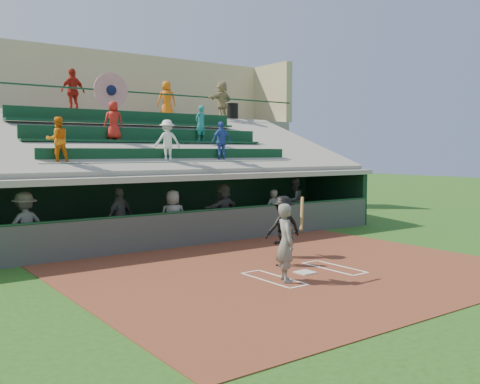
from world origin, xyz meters
TOP-DOWN VIEW (x-y plane):
  - ground at (0.00, 0.00)m, footprint 100.00×100.00m
  - dirt_slab at (0.00, 0.50)m, footprint 11.00×9.00m
  - home_plate at (0.00, 0.00)m, footprint 0.43×0.43m
  - batters_box_chalk at (0.00, 0.00)m, footprint 2.65×1.85m
  - dugout_floor at (0.00, 6.75)m, footprint 16.00×3.50m
  - concourse_slab at (0.00, 13.50)m, footprint 20.00×3.00m
  - grandstand at (-0.01, 10.51)m, footprint 20.40×10.40m
  - batter_at_plate at (-0.96, -0.37)m, footprint 0.96×0.81m
  - catcher at (0.09, 1.05)m, footprint 0.66×0.57m
  - home_umpire at (0.93, 1.93)m, footprint 1.19×0.76m
  - dugout_bench at (-0.10, 7.94)m, footprint 13.83×3.11m
  - dugout_player_a at (-5.16, 5.85)m, footprint 1.32×0.91m
  - dugout_player_b at (-2.14, 6.32)m, footprint 1.17×0.89m
  - dugout_player_c at (-0.76, 5.35)m, footprint 1.00×0.80m
  - dugout_player_d at (1.88, 6.35)m, footprint 1.78×0.98m
  - dugout_player_e at (3.47, 5.46)m, footprint 0.64×0.47m
  - dugout_player_f at (5.80, 6.88)m, footprint 1.00×0.82m
  - trash_bin at (6.52, 12.30)m, footprint 0.55×0.55m
  - concourse_staff_a at (-1.33, 12.81)m, footprint 1.20×0.75m
  - concourse_staff_b at (3.21, 13.04)m, footprint 1.00×0.83m
  - concourse_staff_c at (5.68, 12.03)m, footprint 1.79×1.06m

SIDE VIEW (x-z plane):
  - ground at x=0.00m, z-range 0.00..0.00m
  - dirt_slab at x=0.00m, z-range 0.00..0.02m
  - dugout_floor at x=0.00m, z-range 0.00..0.04m
  - batters_box_chalk at x=0.00m, z-range 0.02..0.03m
  - home_plate at x=0.00m, z-range 0.02..0.05m
  - dugout_bench at x=-0.10m, z-range 0.04..0.46m
  - catcher at x=0.09m, z-range 0.02..1.21m
  - dugout_player_e at x=3.47m, z-range 0.04..1.64m
  - home_umpire at x=0.93m, z-range 0.02..1.76m
  - dugout_player_c at x=-0.76m, z-range 0.04..1.81m
  - batter_at_plate at x=-0.96m, z-range -0.04..1.91m
  - dugout_player_d at x=1.88m, z-range 0.04..1.87m
  - dugout_player_b at x=-2.14m, z-range 0.04..1.88m
  - dugout_player_a at x=-5.16m, z-range 0.04..1.91m
  - dugout_player_f at x=5.80m, z-range 0.04..1.93m
  - grandstand at x=-0.01m, z-range -1.64..6.16m
  - concourse_slab at x=0.00m, z-range 0.00..4.60m
  - trash_bin at x=6.52m, z-range 4.60..5.43m
  - concourse_staff_b at x=3.21m, z-range 4.60..6.36m
  - concourse_staff_c at x=5.68m, z-range 4.60..6.44m
  - concourse_staff_a at x=-1.33m, z-range 4.60..6.51m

